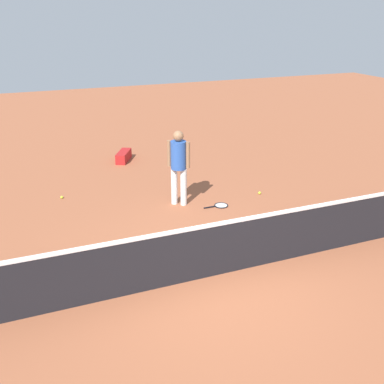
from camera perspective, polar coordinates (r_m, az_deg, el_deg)
The scene contains 10 objects.
ground_plane at distance 7.46m, azimuth 2.29°, elevation -10.78°, with size 40.00×40.00×0.00m, color #9E5638.
court_net at distance 7.19m, azimuth 2.35°, elevation -7.43°, with size 10.09×0.09×1.07m.
player_near_side at distance 9.70m, azimuth -1.73°, elevation 3.91°, with size 0.48×0.48×1.70m.
tennis_racket_near_player at distance 9.97m, azimuth 3.63°, elevation -1.75°, with size 0.58×0.31×0.03m.
tennis_ball_near_player at distance 9.53m, azimuth 12.37°, elevation -3.29°, with size 0.07×0.07×0.07m, color #C6E033.
tennis_ball_by_net at distance 10.77m, azimuth -16.39°, elevation -0.65°, with size 0.07×0.07×0.07m, color #C6E033.
tennis_ball_midcourt at distance 8.64m, azimuth 13.14°, elevation -6.18°, with size 0.07×0.07×0.07m, color #C6E033.
tennis_ball_baseline at distance 10.70m, azimuth 8.68°, elevation -0.11°, with size 0.07×0.07×0.07m, color #C6E033.
tennis_ball_stray_left at distance 8.39m, azimuth -10.20°, elevation -6.82°, with size 0.07×0.07×0.07m, color #C6E033.
equipment_bag at distance 13.12m, azimuth -8.74°, elevation 4.62°, with size 0.63×0.84×0.28m.
Camera 1 is at (2.59, 5.69, 4.07)m, focal length 41.50 mm.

